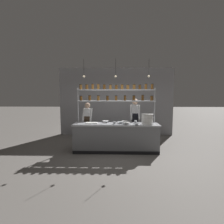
{
  "coord_description": "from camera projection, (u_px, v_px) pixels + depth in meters",
  "views": [
    {
      "loc": [
        0.01,
        -5.72,
        1.91
      ],
      "look_at": [
        -0.14,
        0.2,
        1.29
      ],
      "focal_mm": 28.0,
      "sensor_mm": 36.0,
      "label": 1
    }
  ],
  "objects": [
    {
      "name": "ground_plane",
      "position": [
        116.0,
        151.0,
        5.89
      ],
      "size": [
        40.0,
        40.0,
        0.0
      ],
      "primitive_type": "plane",
      "color": "slate"
    },
    {
      "name": "back_wall",
      "position": [
        116.0,
        102.0,
        8.08
      ],
      "size": [
        5.22,
        0.12,
        3.08
      ],
      "primitive_type": "cube",
      "color": "#939399",
      "rests_on": "ground_plane"
    },
    {
      "name": "prep_counter",
      "position": [
        116.0,
        137.0,
        5.84
      ],
      "size": [
        2.82,
        0.76,
        0.92
      ],
      "color": "gray",
      "rests_on": "ground_plane"
    },
    {
      "name": "spice_shelf_unit",
      "position": [
        116.0,
        96.0,
        6.03
      ],
      "size": [
        2.71,
        0.28,
        2.26
      ],
      "color": "#ADAFB5",
      "rests_on": "ground_plane"
    },
    {
      "name": "chef_left",
      "position": [
        88.0,
        121.0,
        6.43
      ],
      "size": [
        0.39,
        0.31,
        1.59
      ],
      "rotation": [
        0.0,
        0.0,
        -0.15
      ],
      "color": "black",
      "rests_on": "ground_plane"
    },
    {
      "name": "chef_center",
      "position": [
        135.0,
        118.0,
        6.49
      ],
      "size": [
        0.36,
        0.3,
        1.73
      ],
      "rotation": [
        0.0,
        0.0,
        0.02
      ],
      "color": "black",
      "rests_on": "ground_plane"
    },
    {
      "name": "container_stack",
      "position": [
        147.0,
        119.0,
        5.62
      ],
      "size": [
        0.38,
        0.38,
        0.35
      ],
      "color": "white",
      "rests_on": "prep_counter"
    },
    {
      "name": "cutting_board",
      "position": [
        92.0,
        123.0,
        5.88
      ],
      "size": [
        0.4,
        0.26,
        0.02
      ],
      "color": "silver",
      "rests_on": "prep_counter"
    },
    {
      "name": "prep_bowl_near_left",
      "position": [
        125.0,
        122.0,
        6.05
      ],
      "size": [
        0.22,
        0.22,
        0.06
      ],
      "color": "silver",
      "rests_on": "prep_counter"
    },
    {
      "name": "prep_bowl_center_front",
      "position": [
        136.0,
        124.0,
        5.53
      ],
      "size": [
        0.19,
        0.19,
        0.05
      ],
      "color": "#B2B7BC",
      "rests_on": "prep_counter"
    },
    {
      "name": "prep_bowl_center_back",
      "position": [
        127.0,
        123.0,
        5.68
      ],
      "size": [
        0.24,
        0.24,
        0.07
      ],
      "color": "silver",
      "rests_on": "prep_counter"
    },
    {
      "name": "prep_bowl_near_right",
      "position": [
        120.0,
        123.0,
        5.84
      ],
      "size": [
        0.21,
        0.21,
        0.06
      ],
      "color": "#B2B7BC",
      "rests_on": "prep_counter"
    },
    {
      "name": "prep_bowl_far_left",
      "position": [
        106.0,
        122.0,
        6.01
      ],
      "size": [
        0.23,
        0.23,
        0.06
      ],
      "color": "white",
      "rests_on": "prep_counter"
    },
    {
      "name": "serving_cup_front",
      "position": [
        136.0,
        122.0,
        5.95
      ],
      "size": [
        0.09,
        0.09,
        0.09
      ],
      "color": "#B2B7BC",
      "rests_on": "prep_counter"
    },
    {
      "name": "serving_cup_by_board",
      "position": [
        114.0,
        123.0,
        5.71
      ],
      "size": [
        0.08,
        0.08,
        0.08
      ],
      "color": "#B2B7BC",
      "rests_on": "prep_counter"
    },
    {
      "name": "pendant_light_row",
      "position": [
        116.0,
        76.0,
        5.63
      ],
      "size": [
        2.16,
        0.07,
        0.59
      ],
      "color": "black"
    }
  ]
}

